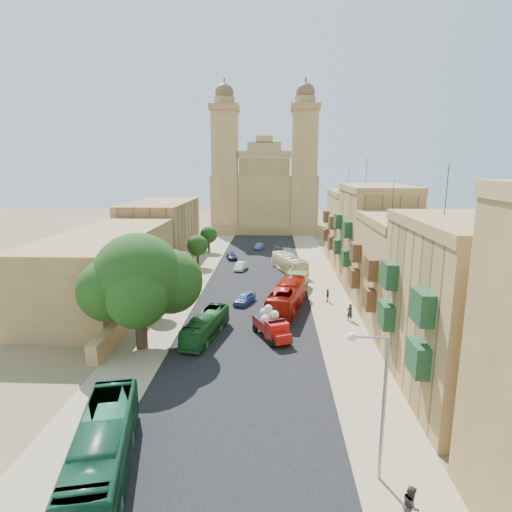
# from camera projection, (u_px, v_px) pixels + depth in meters

# --- Properties ---
(ground) EXTENTS (260.00, 260.00, 0.00)m
(ground) POSITION_uv_depth(u_px,v_px,m) (242.00, 370.00, 34.86)
(ground) COLOR brown
(road_surface) EXTENTS (14.00, 140.00, 0.01)m
(road_surface) POSITION_uv_depth(u_px,v_px,m) (257.00, 276.00, 64.18)
(road_surface) COLOR black
(road_surface) RESTS_ON ground
(sidewalk_east) EXTENTS (5.00, 140.00, 0.01)m
(sidewalk_east) POSITION_uv_depth(u_px,v_px,m) (321.00, 277.00, 63.78)
(sidewalk_east) COLOR #907F5E
(sidewalk_east) RESTS_ON ground
(sidewalk_west) EXTENTS (5.00, 140.00, 0.01)m
(sidewalk_west) POSITION_uv_depth(u_px,v_px,m) (194.00, 276.00, 64.58)
(sidewalk_west) COLOR #907F5E
(sidewalk_west) RESTS_ON ground
(kerb_east) EXTENTS (0.25, 140.00, 0.12)m
(kerb_east) POSITION_uv_depth(u_px,v_px,m) (304.00, 277.00, 63.88)
(kerb_east) COLOR #907F5E
(kerb_east) RESTS_ON ground
(kerb_west) EXTENTS (0.25, 140.00, 0.12)m
(kerb_west) POSITION_uv_depth(u_px,v_px,m) (211.00, 276.00, 64.47)
(kerb_west) COLOR #907F5E
(kerb_west) RESTS_ON ground
(townhouse_a) EXTENTS (9.00, 14.00, 16.40)m
(townhouse_a) POSITION_uv_depth(u_px,v_px,m) (465.00, 310.00, 29.93)
(townhouse_a) COLOR #A4804A
(townhouse_a) RESTS_ON ground
(townhouse_b) EXTENTS (9.00, 14.00, 14.90)m
(townhouse_b) POSITION_uv_depth(u_px,v_px,m) (405.00, 272.00, 43.77)
(townhouse_b) COLOR #9A7945
(townhouse_b) RESTS_ON ground
(townhouse_c) EXTENTS (9.00, 14.00, 17.40)m
(townhouse_c) POSITION_uv_depth(u_px,v_px,m) (375.00, 237.00, 57.19)
(townhouse_c) COLOR #A4804A
(townhouse_c) RESTS_ON ground
(townhouse_d) EXTENTS (9.00, 14.00, 15.90)m
(townhouse_d) POSITION_uv_depth(u_px,v_px,m) (355.00, 228.00, 71.03)
(townhouse_d) COLOR #9A7945
(townhouse_d) RESTS_ON ground
(west_wall) EXTENTS (1.00, 40.00, 1.80)m
(west_wall) POSITION_uv_depth(u_px,v_px,m) (157.00, 288.00, 54.75)
(west_wall) COLOR #9A7945
(west_wall) RESTS_ON ground
(west_building_low) EXTENTS (10.00, 28.00, 8.40)m
(west_building_low) POSITION_uv_depth(u_px,v_px,m) (107.00, 267.00, 52.34)
(west_building_low) COLOR olive
(west_building_low) RESTS_ON ground
(west_building_mid) EXTENTS (10.00, 22.00, 10.00)m
(west_building_mid) POSITION_uv_depth(u_px,v_px,m) (161.00, 229.00, 77.58)
(west_building_mid) COLOR #A4804A
(west_building_mid) RESTS_ON ground
(church) EXTENTS (28.00, 22.50, 36.30)m
(church) POSITION_uv_depth(u_px,v_px,m) (265.00, 193.00, 109.72)
(church) COLOR #9A7945
(church) RESTS_ON ground
(ficus_tree) EXTENTS (10.61, 9.76, 10.61)m
(ficus_tree) POSITION_uv_depth(u_px,v_px,m) (139.00, 281.00, 37.87)
(ficus_tree) COLOR #35241A
(ficus_tree) RESTS_ON ground
(street_tree_a) EXTENTS (2.80, 2.80, 4.30)m
(street_tree_a) POSITION_uv_depth(u_px,v_px,m) (159.00, 292.00, 46.42)
(street_tree_a) COLOR #35241A
(street_tree_a) RESTS_ON ground
(street_tree_b) EXTENTS (3.23, 3.23, 4.96)m
(street_tree_b) POSITION_uv_depth(u_px,v_px,m) (182.00, 263.00, 58.05)
(street_tree_b) COLOR #35241A
(street_tree_b) RESTS_ON ground
(street_tree_c) EXTENTS (3.41, 3.41, 5.25)m
(street_tree_c) POSITION_uv_depth(u_px,v_px,m) (198.00, 246.00, 69.74)
(street_tree_c) COLOR #35241A
(street_tree_c) RESTS_ON ground
(street_tree_d) EXTENTS (3.26, 3.26, 5.02)m
(street_tree_d) POSITION_uv_depth(u_px,v_px,m) (209.00, 235.00, 81.50)
(street_tree_d) COLOR #35241A
(street_tree_d) RESTS_ON ground
(streetlamp) EXTENTS (2.11, 0.44, 8.22)m
(streetlamp) POSITION_uv_depth(u_px,v_px,m) (375.00, 389.00, 21.73)
(streetlamp) COLOR gray
(streetlamp) RESTS_ON ground
(red_truck) EXTENTS (3.96, 5.61, 3.12)m
(red_truck) POSITION_uv_depth(u_px,v_px,m) (272.00, 325.00, 41.04)
(red_truck) COLOR #B3130D
(red_truck) RESTS_ON ground
(olive_pickup) EXTENTS (3.22, 5.30, 2.04)m
(olive_pickup) POSITION_uv_depth(u_px,v_px,m) (297.00, 283.00, 57.13)
(olive_pickup) COLOR #3E5A22
(olive_pickup) RESTS_ON ground
(bus_green_south) EXTENTS (4.98, 11.53, 3.13)m
(bus_green_south) POSITION_uv_depth(u_px,v_px,m) (103.00, 449.00, 22.69)
(bus_green_south) COLOR #185338
(bus_green_south) RESTS_ON ground
(bus_green_north) EXTENTS (3.71, 8.85, 2.40)m
(bus_green_north) POSITION_uv_depth(u_px,v_px,m) (206.00, 326.00, 41.12)
(bus_green_north) COLOR #1C5922
(bus_green_north) RESTS_ON ground
(bus_red_east) EXTENTS (5.00, 11.64, 3.16)m
(bus_red_east) POSITION_uv_depth(u_px,v_px,m) (287.00, 297.00, 48.78)
(bus_red_east) COLOR #9F1006
(bus_red_east) RESTS_ON ground
(bus_cream_east) EXTENTS (5.57, 10.02, 2.74)m
(bus_cream_east) POSITION_uv_depth(u_px,v_px,m) (289.00, 263.00, 66.60)
(bus_cream_east) COLOR #F1E8B2
(bus_cream_east) RESTS_ON ground
(car_blue_a) EXTENTS (2.89, 4.25, 1.34)m
(car_blue_a) POSITION_uv_depth(u_px,v_px,m) (245.00, 298.00, 51.46)
(car_blue_a) COLOR #4261AD
(car_blue_a) RESTS_ON ground
(car_white_a) EXTENTS (2.01, 4.03, 1.27)m
(car_white_a) POSITION_uv_depth(u_px,v_px,m) (241.00, 266.00, 68.04)
(car_white_a) COLOR white
(car_white_a) RESTS_ON ground
(car_cream) EXTENTS (3.77, 5.30, 1.34)m
(car_cream) POSITION_uv_depth(u_px,v_px,m) (292.00, 285.00, 57.32)
(car_cream) COLOR tan
(car_cream) RESTS_ON ground
(car_dkblue) EXTENTS (2.59, 4.21, 1.14)m
(car_dkblue) POSITION_uv_depth(u_px,v_px,m) (232.00, 256.00, 75.78)
(car_dkblue) COLOR #151B41
(car_dkblue) RESTS_ON ground
(car_white_b) EXTENTS (1.93, 3.99, 1.31)m
(car_white_b) POSITION_uv_depth(u_px,v_px,m) (285.00, 262.00, 70.83)
(car_white_b) COLOR white
(car_white_b) RESTS_ON ground
(car_blue_b) EXTENTS (1.89, 3.62, 1.14)m
(car_blue_b) POSITION_uv_depth(u_px,v_px,m) (259.00, 246.00, 85.18)
(car_blue_b) COLOR #475CA7
(car_blue_b) RESTS_ON ground
(pedestrian_a) EXTENTS (0.81, 0.65, 1.91)m
(pedestrian_a) POSITION_uv_depth(u_px,v_px,m) (350.00, 312.00, 45.71)
(pedestrian_a) COLOR black
(pedestrian_a) RESTS_ON ground
(pedestrian_b) EXTENTS (0.96, 1.11, 1.98)m
(pedestrian_b) POSITION_uv_depth(u_px,v_px,m) (411.00, 505.00, 19.70)
(pedestrian_b) COLOR #352D2A
(pedestrian_b) RESTS_ON ground
(pedestrian_c) EXTENTS (0.42, 0.96, 1.63)m
(pedestrian_c) POSITION_uv_depth(u_px,v_px,m) (328.00, 295.00, 52.09)
(pedestrian_c) COLOR #373540
(pedestrian_c) RESTS_ON ground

